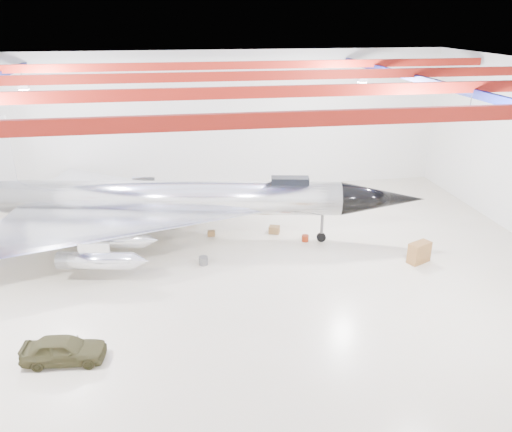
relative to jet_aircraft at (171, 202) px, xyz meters
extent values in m
plane|color=beige|center=(2.23, -5.09, -2.62)|extent=(40.00, 40.00, 0.00)
plane|color=silver|center=(2.23, 9.91, 2.88)|extent=(40.00, 0.00, 40.00)
plane|color=#0A0F38|center=(2.23, -5.09, 8.38)|extent=(40.00, 40.00, 0.00)
cube|color=maroon|center=(2.23, -14.09, 7.78)|extent=(39.50, 0.25, 0.50)
cube|color=maroon|center=(2.23, -8.09, 7.78)|extent=(39.50, 0.25, 0.50)
cube|color=maroon|center=(2.23, -2.09, 7.78)|extent=(39.50, 0.25, 0.50)
cube|color=maroon|center=(2.23, 3.91, 7.78)|extent=(39.50, 0.25, 0.50)
cube|color=#0D144E|center=(14.23, -5.09, 7.48)|extent=(0.25, 29.50, 0.40)
cube|color=silver|center=(12.23, -11.09, 7.08)|extent=(0.55, 0.55, 0.25)
cube|color=silver|center=(-7.77, 0.91, 7.08)|extent=(0.55, 0.55, 0.25)
cube|color=silver|center=(12.23, 0.91, 7.08)|extent=(0.55, 0.55, 0.25)
cylinder|color=silver|center=(0.06, -0.01, 0.30)|extent=(20.92, 5.83, 2.09)
cone|color=black|center=(12.90, -2.37, 0.30)|extent=(5.51, 3.00, 2.09)
cube|color=black|center=(7.25, -1.33, 1.40)|extent=(2.41, 1.24, 0.52)
cylinder|color=silver|center=(-4.06, -5.09, -1.16)|extent=(4.07, 1.64, 0.94)
cylinder|color=silver|center=(-3.59, -2.53, -1.16)|extent=(4.07, 1.64, 0.94)
cylinder|color=silver|center=(-2.46, 3.64, -1.16)|extent=(4.07, 1.64, 0.94)
cylinder|color=silver|center=(-1.99, 6.20, -1.16)|extent=(4.07, 1.64, 0.94)
cylinder|color=#59595B|center=(9.30, -1.71, -1.68)|extent=(0.19, 0.19, 1.88)
cylinder|color=black|center=(9.30, -1.71, -2.33)|extent=(0.62, 0.33, 0.58)
cylinder|color=#59595B|center=(-4.52, -1.82, -1.68)|extent=(0.19, 0.19, 1.88)
cylinder|color=black|center=(-4.52, -1.82, -2.33)|extent=(0.62, 0.33, 0.58)
cylinder|color=#59595B|center=(-3.58, 3.31, -1.68)|extent=(0.19, 0.19, 1.88)
cylinder|color=black|center=(-3.58, 3.31, -2.33)|extent=(0.62, 0.33, 0.58)
imported|color=#3A361D|center=(-4.64, -11.41, -2.04)|extent=(3.54, 1.69, 1.17)
cube|color=brown|center=(14.12, -5.39, -2.00)|extent=(1.51, 1.18, 1.24)
cube|color=olive|center=(-5.02, 0.43, -2.42)|extent=(0.61, 0.50, 0.40)
cube|color=maroon|center=(1.20, 2.65, -2.44)|extent=(0.59, 0.52, 0.35)
cylinder|color=#59595B|center=(1.66, -3.63, -2.38)|extent=(0.62, 0.62, 0.48)
cube|color=olive|center=(6.61, 0.09, -2.38)|extent=(0.84, 0.76, 0.48)
cube|color=#59595B|center=(-5.55, 3.11, -2.48)|extent=(0.49, 0.44, 0.29)
cylinder|color=maroon|center=(8.30, -1.49, -2.42)|extent=(0.48, 0.48, 0.40)
cube|color=olive|center=(2.44, 0.32, -2.45)|extent=(0.53, 0.44, 0.34)
cylinder|color=#59595B|center=(6.98, 4.18, -2.44)|extent=(0.53, 0.53, 0.36)
camera|label=1|loc=(0.47, -29.58, 10.90)|focal=35.00mm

